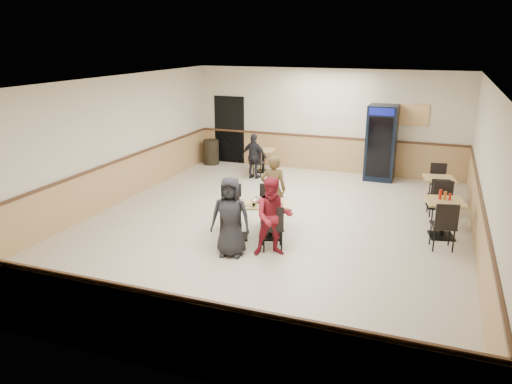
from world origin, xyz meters
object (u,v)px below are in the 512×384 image
at_px(back_table, 263,157).
at_px(trash_bin, 211,152).
at_px(lone_diner, 254,156).
at_px(side_table_near, 444,213).
at_px(side_table_far, 438,188).
at_px(diner_woman_left, 230,217).
at_px(main_table, 254,215).
at_px(diner_man_opposite, 273,190).
at_px(diner_woman_right, 273,217).
at_px(pepsi_cooler, 381,143).

relative_size(back_table, trash_bin, 0.89).
bearing_deg(lone_diner, side_table_near, 157.11).
bearing_deg(side_table_far, lone_diner, 169.89).
bearing_deg(side_table_near, diner_woman_left, -148.01).
xyz_separation_m(lone_diner, side_table_far, (4.92, -0.88, -0.16)).
distance_m(side_table_far, trash_bin, 7.08).
relative_size(side_table_near, side_table_far, 1.07).
height_order(main_table, side_table_near, side_table_near).
bearing_deg(side_table_near, diner_man_opposite, -173.20).
distance_m(diner_woman_left, lone_diner, 5.24).
bearing_deg(lone_diner, diner_man_opposite, 123.02).
bearing_deg(diner_woman_right, diner_woman_left, 177.46).
relative_size(lone_diner, trash_bin, 1.66).
relative_size(diner_woman_left, side_table_far, 1.86).
bearing_deg(back_table, side_table_near, -35.06).
bearing_deg(back_table, diner_woman_right, -68.65).
xyz_separation_m(side_table_far, back_table, (-4.92, 1.65, -0.03)).
bearing_deg(diner_man_opposite, side_table_near, 170.78).
distance_m(main_table, diner_man_opposite, 0.97).
xyz_separation_m(diner_woman_left, side_table_near, (3.62, 2.26, -0.23)).
xyz_separation_m(main_table, lone_diner, (-1.54, 4.12, 0.15)).
distance_m(lone_diner, side_table_far, 5.00).
distance_m(side_table_near, pepsi_cooler, 4.34).
relative_size(diner_woman_right, lone_diner, 1.15).
xyz_separation_m(lone_diner, trash_bin, (-1.87, 1.12, -0.25)).
xyz_separation_m(lone_diner, pepsi_cooler, (3.33, 1.16, 0.40)).
distance_m(main_table, diner_woman_left, 0.97).
bearing_deg(lone_diner, main_table, 116.38).
relative_size(main_table, side_table_far, 1.90).
bearing_deg(side_table_far, side_table_near, -85.92).
height_order(diner_man_opposite, side_table_near, diner_man_opposite).
relative_size(back_table, pepsi_cooler, 0.33).
height_order(diner_man_opposite, pepsi_cooler, pepsi_cooler).
height_order(side_table_near, side_table_far, side_table_near).
relative_size(main_table, pepsi_cooler, 0.73).
distance_m(diner_woman_right, lone_diner, 5.22).
distance_m(side_table_far, pepsi_cooler, 2.65).
xyz_separation_m(main_table, back_table, (-1.54, 4.89, -0.03)).
height_order(diner_man_opposite, trash_bin, diner_man_opposite).
height_order(lone_diner, back_table, lone_diner).
bearing_deg(diner_woman_right, back_table, 86.86).
relative_size(diner_man_opposite, side_table_far, 1.88).
relative_size(diner_woman_right, side_table_near, 1.73).
height_order(diner_woman_left, lone_diner, diner_woman_left).
bearing_deg(trash_bin, diner_man_opposite, -50.91).
xyz_separation_m(diner_woman_right, back_table, (-2.16, 5.52, -0.28)).
bearing_deg(side_table_far, pepsi_cooler, 127.96).
height_order(side_table_near, trash_bin, side_table_near).
bearing_deg(diner_woman_right, main_table, 109.84).
bearing_deg(side_table_far, diner_man_opposite, -144.92).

